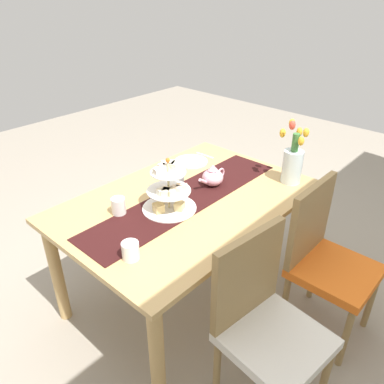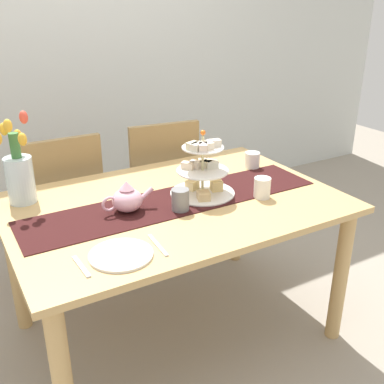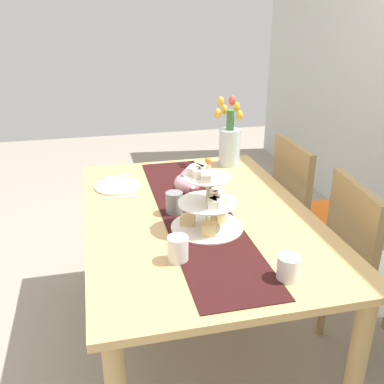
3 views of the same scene
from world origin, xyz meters
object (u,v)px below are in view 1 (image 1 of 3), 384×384
chair_right (264,320)px  fork_left (205,155)px  tulip_vase (293,161)px  mug_grey (178,184)px  teapot (213,177)px  cream_jug (131,251)px  knife_left (177,168)px  tiered_cake_stand (169,192)px  chair_left (325,256)px  mug_white_text (119,206)px  dinner_plate_left (191,161)px  dining_table (188,214)px

chair_right → fork_left: bearing=-127.5°
fork_left → chair_right: bearing=52.5°
tulip_vase → mug_grey: (0.57, -0.43, -0.09)m
teapot → cream_jug: teapot is taller
fork_left → knife_left: size_ratio=0.88×
tiered_cake_stand → teapot: 0.38m
chair_left → fork_left: 1.09m
tulip_vase → mug_white_text: size_ratio=4.32×
cream_jug → fork_left: bearing=-155.5°
dinner_plate_left → knife_left: (0.14, 0.00, -0.00)m
chair_left → dinner_plate_left: 1.08m
tulip_vase → knife_left: size_ratio=2.41×
teapot → tulip_vase: tulip_vase is taller
teapot → knife_left: bearing=-93.0°
chair_left → mug_grey: 0.93m
fork_left → mug_white_text: bearing=10.1°
fork_left → mug_white_text: size_ratio=1.58×
mug_grey → mug_white_text: 0.40m
chair_right → cream_jug: (0.29, -0.55, 0.27)m
dinner_plate_left → mug_white_text: bearing=12.0°
fork_left → tulip_vase: bearing=95.1°
tiered_cake_stand → mug_white_text: tiered_cake_stand is taller
teapot → mug_white_text: 0.61m
chair_left → fork_left: size_ratio=6.07×
tiered_cake_stand → mug_white_text: 0.28m
mug_grey → chair_right: bearing=70.1°
fork_left → teapot: bearing=46.8°
tulip_vase → teapot: bearing=-41.9°
dining_table → tulip_vase: tulip_vase is taller
teapot → dinner_plate_left: (-0.16, -0.33, -0.05)m
dining_table → cream_jug: (0.56, 0.17, 0.14)m
teapot → knife_left: (-0.02, -0.33, -0.06)m
dinner_plate_left → dining_table: bearing=40.2°
chair_right → teapot: size_ratio=3.82×
chair_left → chair_right: (0.61, 0.00, 0.00)m
mug_grey → chair_left: bearing=110.6°
tiered_cake_stand → tulip_vase: (-0.74, 0.33, 0.03)m
teapot → chair_right: bearing=55.4°
fork_left → dinner_plate_left: bearing=0.0°
chair_right → mug_grey: size_ratio=9.58×
tulip_vase → chair_right: bearing=24.6°
dining_table → tiered_cake_stand: size_ratio=4.83×
dining_table → chair_left: size_ratio=1.61×
tiered_cake_stand → fork_left: size_ratio=2.03×
chair_left → tulip_vase: size_ratio=2.22×
dining_table → knife_left: (-0.24, -0.33, 0.10)m
dinner_plate_left → mug_white_text: size_ratio=2.42×
cream_jug → tiered_cake_stand: bearing=-157.3°
teapot → mug_grey: (0.20, -0.10, -0.01)m
tiered_cake_stand → fork_left: (-0.68, -0.33, -0.11)m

